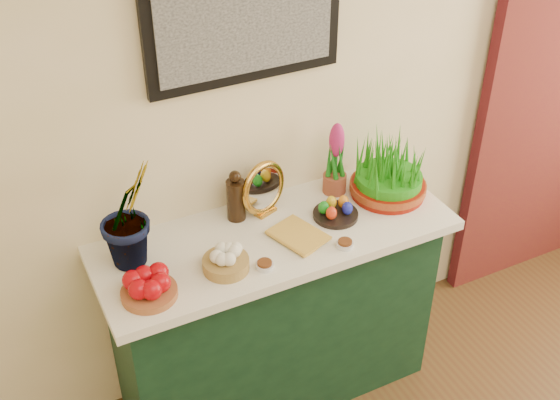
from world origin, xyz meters
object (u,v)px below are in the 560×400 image
object	(u,v)px
hyacinth_green	(127,199)
mirror	(264,189)
book	(284,244)
wheatgrass_sabzeh	(389,171)
sideboard	(275,318)

from	to	relation	value
hyacinth_green	mirror	distance (m)	0.57
book	wheatgrass_sabzeh	xyz separation A→B (m)	(0.54, 0.12, 0.10)
sideboard	book	distance (m)	0.49
hyacinth_green	mirror	bearing A→B (deg)	-20.36
hyacinth_green	book	distance (m)	0.60
book	sideboard	bearing A→B (deg)	66.22
mirror	wheatgrass_sabzeh	size ratio (longest dim) A/B	0.72
sideboard	wheatgrass_sabzeh	bearing A→B (deg)	2.24
book	wheatgrass_sabzeh	bearing A→B (deg)	-5.90
mirror	book	world-z (taller)	mirror
sideboard	wheatgrass_sabzeh	xyz separation A→B (m)	(0.53, 0.02, 0.58)
mirror	hyacinth_green	bearing A→B (deg)	-173.84
sideboard	book	bearing A→B (deg)	-95.11
hyacinth_green	wheatgrass_sabzeh	distance (m)	1.07
book	mirror	bearing A→B (deg)	63.97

